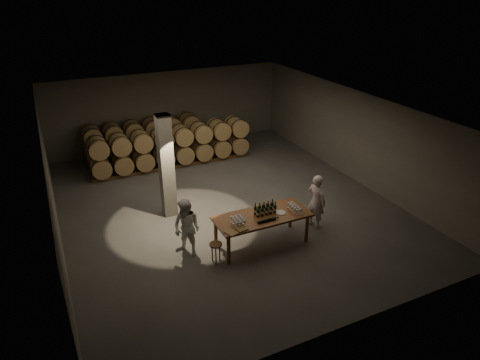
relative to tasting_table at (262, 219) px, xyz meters
name	(u,v)px	position (x,y,z in m)	size (l,w,h in m)	color
room	(166,167)	(-1.80, 2.70, 0.80)	(12.00, 12.00, 12.00)	#4F4D4A
tasting_table	(262,219)	(0.00, 0.00, 0.00)	(2.60, 1.10, 0.90)	brown
barrel_stack_back	(143,137)	(-1.35, 7.70, 0.03)	(4.70, 0.95, 1.57)	#54341C
barrel_stack_front	(172,146)	(-0.57, 6.30, 0.03)	(6.26, 0.95, 1.57)	#54341C
bottle_cluster	(265,209)	(0.12, 0.06, 0.23)	(0.61, 0.24, 0.35)	black
lying_bottles	(267,220)	(-0.03, -0.33, 0.15)	(0.63, 0.08, 0.08)	black
glass_cluster_left	(238,219)	(-0.76, -0.11, 0.23)	(0.31, 0.42, 0.18)	silver
glass_cluster_right	(295,207)	(0.93, -0.14, 0.23)	(0.19, 0.52, 0.17)	silver
plate	(281,213)	(0.52, -0.08, 0.11)	(0.28, 0.28, 0.02)	silver
notebook_near	(242,229)	(-0.79, -0.40, 0.12)	(0.27, 0.22, 0.03)	olive
notebook_corner	(231,233)	(-1.11, -0.44, 0.12)	(0.24, 0.31, 0.03)	olive
pen	(244,230)	(-0.76, -0.45, 0.11)	(0.01, 0.01, 0.15)	black
stool	(216,247)	(-1.45, -0.23, -0.34)	(0.33, 0.33, 0.55)	#54341C
person_man	(316,201)	(1.87, 0.17, 0.03)	(0.60, 0.40, 1.65)	silver
person_woman	(187,228)	(-1.99, 0.41, 0.01)	(0.78, 0.61, 1.61)	silver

